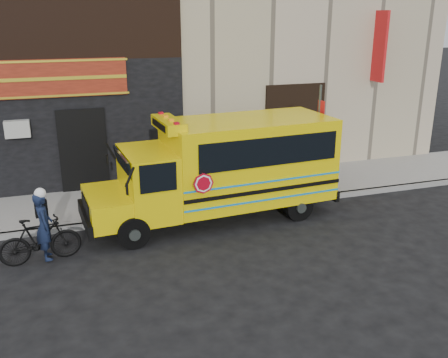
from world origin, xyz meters
TOP-DOWN VIEW (x-y plane):
  - ground at (0.00, 0.00)m, footprint 120.00×120.00m
  - curb at (0.00, 2.60)m, footprint 40.00×0.20m
  - sidewalk at (0.00, 4.10)m, footprint 40.00×3.00m
  - school_bus at (0.40, 2.21)m, footprint 7.03×2.72m
  - sign_pole at (3.43, 2.68)m, footprint 0.08×0.31m
  - bicycle at (-4.48, 1.00)m, footprint 1.86×0.70m
  - cyclist at (-4.36, 1.05)m, footprint 0.46×0.64m

SIDE VIEW (x-z plane):
  - ground at x=0.00m, z-range 0.00..0.00m
  - curb at x=0.00m, z-range 0.00..0.15m
  - sidewalk at x=0.00m, z-range 0.00..0.15m
  - bicycle at x=-4.48m, z-range 0.00..1.09m
  - cyclist at x=-4.36m, z-range 0.00..1.61m
  - school_bus at x=0.40m, z-range 0.05..2.97m
  - sign_pole at x=3.43m, z-range 0.16..3.67m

